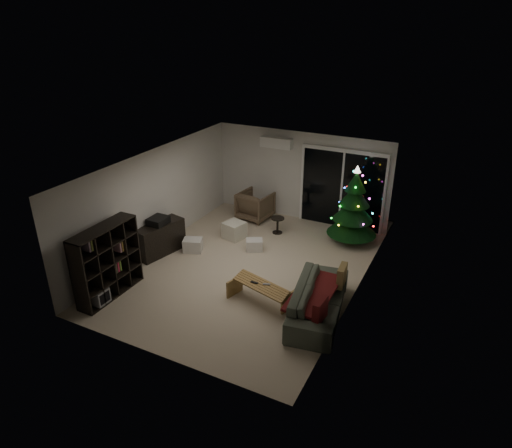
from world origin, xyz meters
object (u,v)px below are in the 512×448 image
(christmas_tree, at_px, (354,205))
(media_cabinet, at_px, (160,238))
(coffee_table, at_px, (261,293))
(sofa, at_px, (318,300))
(armchair, at_px, (255,205))
(bookshelf, at_px, (100,260))

(christmas_tree, bearing_deg, media_cabinet, -145.88)
(coffee_table, bearing_deg, sofa, 21.22)
(coffee_table, relative_size, christmas_tree, 0.63)
(coffee_table, height_order, christmas_tree, christmas_tree)
(media_cabinet, height_order, armchair, armchair)
(sofa, bearing_deg, armchair, 32.15)
(sofa, bearing_deg, media_cabinet, 71.77)
(sofa, bearing_deg, bookshelf, 96.94)
(bookshelf, relative_size, sofa, 0.69)
(bookshelf, distance_m, armchair, 4.96)
(armchair, xyz_separation_m, sofa, (3.15, -3.54, -0.07))
(bookshelf, bearing_deg, christmas_tree, 25.30)
(sofa, relative_size, coffee_table, 1.74)
(bookshelf, distance_m, coffee_table, 3.37)
(armchair, relative_size, sofa, 0.39)
(armchair, height_order, sofa, armchair)
(bookshelf, relative_size, christmas_tree, 0.76)
(sofa, bearing_deg, christmas_tree, -4.38)
(media_cabinet, relative_size, armchair, 1.43)
(media_cabinet, relative_size, christmas_tree, 0.61)
(bookshelf, height_order, media_cabinet, bookshelf)
(armchair, distance_m, sofa, 4.74)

